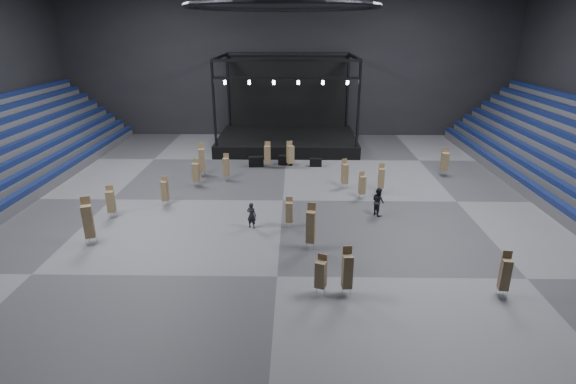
{
  "coord_description": "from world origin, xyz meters",
  "views": [
    {
      "loc": [
        0.89,
        -30.2,
        11.85
      ],
      "look_at": [
        0.4,
        -2.0,
        1.4
      ],
      "focal_mm": 28.0,
      "sensor_mm": 36.0,
      "label": 1
    }
  ],
  "objects_px": {
    "chair_stack_7": "(267,154)",
    "chair_stack_6": "(345,173)",
    "chair_stack_3": "(289,212)",
    "chair_stack_13": "(505,274)",
    "chair_stack_8": "(88,220)",
    "chair_stack_12": "(321,273)",
    "flight_case_right": "(316,162)",
    "chair_stack_4": "(347,271)",
    "chair_stack_9": "(381,178)",
    "chair_stack_14": "(165,190)",
    "stage": "(287,131)",
    "chair_stack_1": "(290,154)",
    "flight_case_left": "(256,162)",
    "chair_stack_5": "(362,185)",
    "chair_stack_15": "(445,161)",
    "chair_stack_0": "(202,160)",
    "chair_stack_2": "(226,167)",
    "man_center": "(252,215)",
    "chair_stack_16": "(196,172)",
    "chair_stack_10": "(111,201)",
    "chair_stack_11": "(311,226)",
    "crew_member": "(378,201)",
    "flight_case_mid": "(286,160)"
  },
  "relations": [
    {
      "from": "chair_stack_7",
      "to": "chair_stack_6",
      "type": "bearing_deg",
      "value": -37.3
    },
    {
      "from": "chair_stack_3",
      "to": "chair_stack_13",
      "type": "xyz_separation_m",
      "value": [
        10.05,
        -7.46,
        0.12
      ]
    },
    {
      "from": "chair_stack_8",
      "to": "chair_stack_12",
      "type": "relative_size",
      "value": 1.42
    },
    {
      "from": "chair_stack_8",
      "to": "flight_case_right",
      "type": "bearing_deg",
      "value": 29.02
    },
    {
      "from": "chair_stack_4",
      "to": "chair_stack_9",
      "type": "xyz_separation_m",
      "value": [
        4.03,
        13.86,
        -0.09
      ]
    },
    {
      "from": "chair_stack_14",
      "to": "stage",
      "type": "bearing_deg",
      "value": 69.0
    },
    {
      "from": "flight_case_right",
      "to": "chair_stack_12",
      "type": "xyz_separation_m",
      "value": [
        -0.61,
        -20.5,
        0.72
      ]
    },
    {
      "from": "chair_stack_1",
      "to": "chair_stack_9",
      "type": "height_order",
      "value": "chair_stack_1"
    },
    {
      "from": "chair_stack_9",
      "to": "chair_stack_1",
      "type": "bearing_deg",
      "value": 140.38
    },
    {
      "from": "flight_case_left",
      "to": "chair_stack_6",
      "type": "distance_m",
      "value": 9.29
    },
    {
      "from": "chair_stack_5",
      "to": "chair_stack_15",
      "type": "xyz_separation_m",
      "value": [
        7.61,
        5.45,
        0.2
      ]
    },
    {
      "from": "chair_stack_7",
      "to": "chair_stack_8",
      "type": "distance_m",
      "value": 17.71
    },
    {
      "from": "stage",
      "to": "chair_stack_0",
      "type": "bearing_deg",
      "value": -122.78
    },
    {
      "from": "chair_stack_9",
      "to": "stage",
      "type": "bearing_deg",
      "value": 119.08
    },
    {
      "from": "chair_stack_5",
      "to": "chair_stack_7",
      "type": "height_order",
      "value": "chair_stack_7"
    },
    {
      "from": "chair_stack_0",
      "to": "chair_stack_2",
      "type": "height_order",
      "value": "chair_stack_0"
    },
    {
      "from": "chair_stack_7",
      "to": "chair_stack_9",
      "type": "relative_size",
      "value": 1.04
    },
    {
      "from": "chair_stack_8",
      "to": "chair_stack_12",
      "type": "height_order",
      "value": "chair_stack_8"
    },
    {
      "from": "man_center",
      "to": "chair_stack_0",
      "type": "bearing_deg",
      "value": -43.07
    },
    {
      "from": "chair_stack_6",
      "to": "chair_stack_16",
      "type": "xyz_separation_m",
      "value": [
        -11.56,
        0.26,
        -0.01
      ]
    },
    {
      "from": "chair_stack_10",
      "to": "chair_stack_11",
      "type": "bearing_deg",
      "value": -29.76
    },
    {
      "from": "chair_stack_13",
      "to": "chair_stack_15",
      "type": "xyz_separation_m",
      "value": [
        2.78,
        18.01,
        0.09
      ]
    },
    {
      "from": "chair_stack_1",
      "to": "chair_stack_11",
      "type": "relative_size",
      "value": 0.88
    },
    {
      "from": "crew_member",
      "to": "chair_stack_14",
      "type": "bearing_deg",
      "value": 61.33
    },
    {
      "from": "chair_stack_7",
      "to": "chair_stack_11",
      "type": "xyz_separation_m",
      "value": [
        3.36,
        -15.4,
        0.14
      ]
    },
    {
      "from": "chair_stack_14",
      "to": "crew_member",
      "type": "distance_m",
      "value": 14.68
    },
    {
      "from": "chair_stack_6",
      "to": "chair_stack_9",
      "type": "bearing_deg",
      "value": -39.73
    },
    {
      "from": "stage",
      "to": "chair_stack_12",
      "type": "distance_m",
      "value": 28.31
    },
    {
      "from": "chair_stack_5",
      "to": "chair_stack_11",
      "type": "distance_m",
      "value": 8.9
    },
    {
      "from": "chair_stack_11",
      "to": "chair_stack_5",
      "type": "bearing_deg",
      "value": 74.15
    },
    {
      "from": "chair_stack_5",
      "to": "crew_member",
      "type": "relative_size",
      "value": 1.06
    },
    {
      "from": "crew_member",
      "to": "chair_stack_8",
      "type": "bearing_deg",
      "value": 81.88
    },
    {
      "from": "chair_stack_14",
      "to": "man_center",
      "type": "bearing_deg",
      "value": -25.3
    },
    {
      "from": "chair_stack_4",
      "to": "chair_stack_12",
      "type": "xyz_separation_m",
      "value": [
        -1.21,
        -0.0,
        -0.17
      ]
    },
    {
      "from": "chair_stack_5",
      "to": "chair_stack_6",
      "type": "height_order",
      "value": "chair_stack_6"
    },
    {
      "from": "chair_stack_4",
      "to": "chair_stack_15",
      "type": "relative_size",
      "value": 1.04
    },
    {
      "from": "flight_case_mid",
      "to": "chair_stack_0",
      "type": "bearing_deg",
      "value": -153.71
    },
    {
      "from": "chair_stack_14",
      "to": "chair_stack_6",
      "type": "bearing_deg",
      "value": 20.74
    },
    {
      "from": "flight_case_mid",
      "to": "chair_stack_7",
      "type": "distance_m",
      "value": 2.02
    },
    {
      "from": "flight_case_mid",
      "to": "chair_stack_10",
      "type": "relative_size",
      "value": 0.59
    },
    {
      "from": "chair_stack_1",
      "to": "chair_stack_13",
      "type": "bearing_deg",
      "value": -86.46
    },
    {
      "from": "chair_stack_4",
      "to": "chair_stack_5",
      "type": "height_order",
      "value": "chair_stack_4"
    },
    {
      "from": "flight_case_left",
      "to": "chair_stack_15",
      "type": "relative_size",
      "value": 0.57
    },
    {
      "from": "chair_stack_6",
      "to": "crew_member",
      "type": "relative_size",
      "value": 1.23
    },
    {
      "from": "crew_member",
      "to": "chair_stack_16",
      "type": "bearing_deg",
      "value": 44.52
    },
    {
      "from": "chair_stack_6",
      "to": "chair_stack_13",
      "type": "height_order",
      "value": "chair_stack_6"
    },
    {
      "from": "chair_stack_12",
      "to": "chair_stack_15",
      "type": "relative_size",
      "value": 0.86
    },
    {
      "from": "chair_stack_10",
      "to": "chair_stack_15",
      "type": "xyz_separation_m",
      "value": [
        24.48,
        9.27,
        0.1
      ]
    },
    {
      "from": "chair_stack_2",
      "to": "man_center",
      "type": "xyz_separation_m",
      "value": [
        2.92,
        -9.13,
        -0.33
      ]
    },
    {
      "from": "chair_stack_2",
      "to": "stage",
      "type": "bearing_deg",
      "value": 73.8
    }
  ]
}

